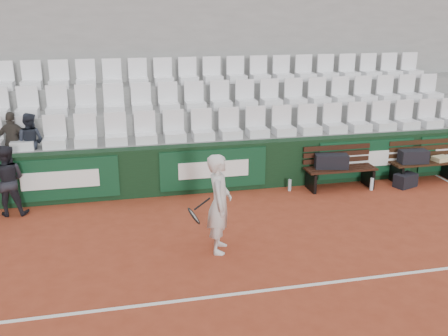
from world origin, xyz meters
TOP-DOWN VIEW (x-y plane):
  - ground at (0.00, 0.00)m, footprint 80.00×80.00m
  - court_baseline at (0.00, 0.00)m, footprint 18.00×0.06m
  - back_barrier at (0.07, 3.99)m, footprint 18.00×0.34m
  - grandstand_tier_front at (0.00, 4.62)m, footprint 18.00×0.95m
  - grandstand_tier_mid at (0.00, 5.58)m, footprint 18.00×0.95m
  - grandstand_tier_back at (0.00, 6.53)m, footprint 18.00×0.95m
  - grandstand_rear_wall at (0.00, 7.15)m, footprint 18.00×0.30m
  - seat_row_front at (0.00, 4.45)m, footprint 11.90×0.44m
  - seat_row_mid at (0.00, 5.40)m, footprint 11.90×0.44m
  - seat_row_back at (0.00, 6.35)m, footprint 11.90×0.44m
  - bench_left at (2.47, 3.54)m, footprint 1.50×0.56m
  - bench_right at (4.46, 3.57)m, footprint 1.50×0.56m
  - sports_bag_left at (2.27, 3.59)m, footprint 0.73×0.43m
  - sports_bag_right at (4.16, 3.54)m, footprint 0.63×0.33m
  - towel at (4.85, 3.54)m, footprint 0.40×0.32m
  - sports_bag_ground at (3.88, 3.31)m, footprint 0.54×0.43m
  - water_bottle_near at (1.38, 3.61)m, footprint 0.07×0.07m
  - water_bottle_far at (3.08, 3.28)m, footprint 0.07×0.07m
  - tennis_player at (-0.61, 1.31)m, footprint 0.75×0.66m
  - ball_kid at (-4.09, 3.55)m, footprint 0.68×0.54m
  - spectator_b at (-4.08, 4.50)m, footprint 0.74×0.41m
  - spectator_c at (-3.77, 4.50)m, footprint 0.69×0.62m

SIDE VIEW (x-z plane):
  - ground at x=0.00m, z-range 0.00..0.00m
  - court_baseline at x=0.00m, z-range 0.00..0.01m
  - water_bottle_near at x=1.38m, z-range 0.00..0.25m
  - water_bottle_far at x=3.08m, z-range 0.00..0.26m
  - sports_bag_ground at x=3.88m, z-range 0.00..0.29m
  - bench_left at x=2.47m, z-range 0.00..0.45m
  - bench_right at x=4.46m, z-range 0.00..0.45m
  - towel at x=4.85m, z-range 0.45..0.55m
  - grandstand_tier_front at x=0.00m, z-range 0.00..1.00m
  - back_barrier at x=0.07m, z-range 0.00..1.00m
  - sports_bag_right at x=4.16m, z-range 0.45..0.73m
  - sports_bag_left at x=2.27m, z-range 0.45..0.74m
  - ball_kid at x=-4.09m, z-range 0.00..1.32m
  - grandstand_tier_mid at x=0.00m, z-range 0.00..1.45m
  - tennis_player at x=-0.61m, z-range 0.00..1.58m
  - grandstand_tier_back at x=0.00m, z-range 0.00..1.90m
  - seat_row_front at x=0.00m, z-range 1.00..1.63m
  - spectator_c at x=-3.77m, z-range 1.00..2.16m
  - spectator_b at x=-4.08m, z-range 1.00..2.19m
  - seat_row_mid at x=0.00m, z-range 1.45..2.08m
  - grandstand_rear_wall at x=0.00m, z-range 0.00..4.40m
  - seat_row_back at x=0.00m, z-range 1.90..2.53m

